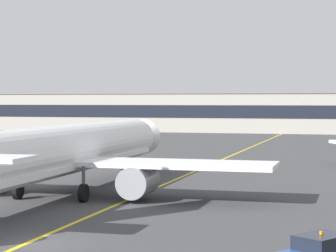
% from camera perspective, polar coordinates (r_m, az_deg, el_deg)
% --- Properties ---
extents(ground_plane, '(400.00, 400.00, 0.00)m').
position_cam_1_polar(ground_plane, '(35.57, -11.29, -9.69)').
color(ground_plane, '#3D3D3F').
extents(taxiway_centreline, '(2.51, 179.99, 0.01)m').
position_cam_1_polar(taxiway_centreline, '(63.50, 0.92, -4.40)').
color(taxiway_centreline, yellow).
rests_on(taxiway_centreline, ground).
extents(airliner_foreground, '(32.01, 41.41, 11.65)m').
position_cam_1_polar(airliner_foreground, '(51.45, -9.01, -2.21)').
color(airliner_foreground, white).
rests_on(airliner_foreground, ground).
extents(terminal_building, '(141.05, 12.40, 9.07)m').
position_cam_1_polar(terminal_building, '(153.41, 9.06, 1.15)').
color(terminal_building, '#9E998E').
rests_on(terminal_building, ground).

